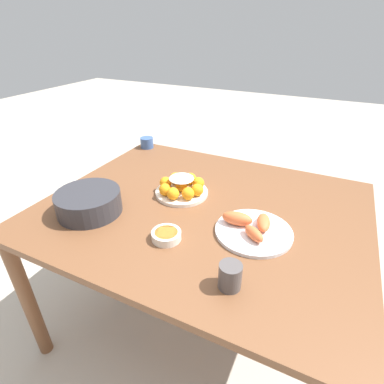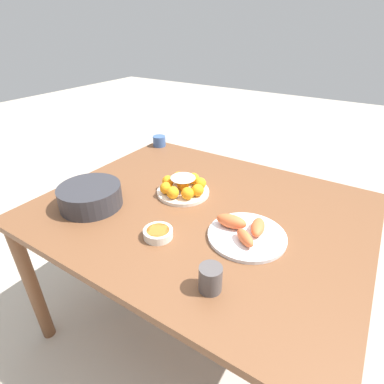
{
  "view_description": "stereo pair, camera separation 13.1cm",
  "coord_description": "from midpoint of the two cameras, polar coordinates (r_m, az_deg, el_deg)",
  "views": [
    {
      "loc": [
        -0.43,
        1.0,
        1.42
      ],
      "look_at": [
        0.06,
        -0.03,
        0.77
      ],
      "focal_mm": 28.0,
      "sensor_mm": 36.0,
      "label": 1
    },
    {
      "loc": [
        -0.55,
        0.93,
        1.42
      ],
      "look_at": [
        0.06,
        -0.03,
        0.77
      ],
      "focal_mm": 28.0,
      "sensor_mm": 36.0,
      "label": 2
    }
  ],
  "objects": [
    {
      "name": "ground_plane",
      "position": [
        1.79,
        3.7,
        -23.06
      ],
      "size": [
        12.0,
        12.0,
        0.0
      ],
      "primitive_type": "plane",
      "color": "#B2A899"
    },
    {
      "name": "dining_table",
      "position": [
        1.33,
        4.6,
        -5.93
      ],
      "size": [
        1.33,
        1.09,
        0.73
      ],
      "color": "brown",
      "rests_on": "ground_plane"
    },
    {
      "name": "cake_plate",
      "position": [
        1.36,
        1.03,
        0.88
      ],
      "size": [
        0.24,
        0.24,
        0.09
      ],
      "color": "silver",
      "rests_on": "dining_table"
    },
    {
      "name": "serving_bowl",
      "position": [
        1.31,
        -16.15,
        -0.72
      ],
      "size": [
        0.26,
        0.26,
        0.09
      ],
      "color": "#2D2D33",
      "rests_on": "dining_table"
    },
    {
      "name": "sauce_bowl",
      "position": [
        1.1,
        -3.08,
        -7.92
      ],
      "size": [
        0.11,
        0.11,
        0.03
      ],
      "color": "silver",
      "rests_on": "dining_table"
    },
    {
      "name": "seafood_platter",
      "position": [
        1.13,
        13.42,
        -7.61
      ],
      "size": [
        0.29,
        0.29,
        0.07
      ],
      "color": "silver",
      "rests_on": "dining_table"
    },
    {
      "name": "cup_near",
      "position": [
        1.92,
        -4.3,
        9.61
      ],
      "size": [
        0.08,
        0.08,
        0.06
      ],
      "color": "#38568E",
      "rests_on": "dining_table"
    },
    {
      "name": "cup_far",
      "position": [
        0.91,
        7.83,
        -16.17
      ],
      "size": [
        0.07,
        0.07,
        0.08
      ],
      "color": "#4C4747",
      "rests_on": "dining_table"
    }
  ]
}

